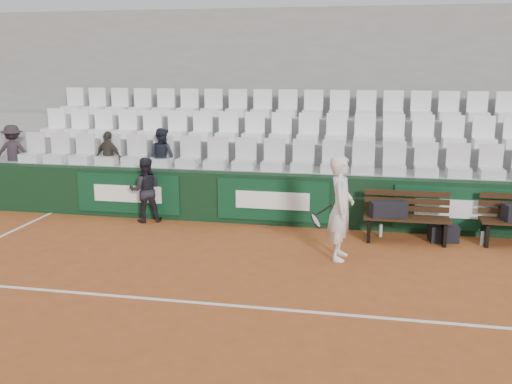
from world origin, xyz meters
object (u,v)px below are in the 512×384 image
(ball_kid, at_px, (145,190))
(spectator_a, at_px, (12,133))
(bench_left, at_px, (406,229))
(spectator_b, at_px, (108,137))
(water_bottle_far, at_px, (482,239))
(tennis_player, at_px, (341,208))
(sports_bag_left, at_px, (388,209))
(water_bottle_near, at_px, (380,230))
(spectator_c, at_px, (161,136))
(sports_bag_ground, at_px, (443,233))

(ball_kid, bearing_deg, spectator_a, -37.14)
(bench_left, distance_m, spectator_b, 6.46)
(bench_left, relative_size, spectator_a, 1.20)
(spectator_a, bearing_deg, water_bottle_far, 150.11)
(tennis_player, bearing_deg, bench_left, 45.86)
(bench_left, xyz_separation_m, spectator_b, (-6.21, 1.19, 1.35))
(water_bottle_far, bearing_deg, ball_kid, 177.01)
(sports_bag_left, height_order, water_bottle_near, sports_bag_left)
(tennis_player, height_order, spectator_c, spectator_c)
(water_bottle_near, height_order, spectator_c, spectator_c)
(spectator_b, bearing_deg, spectator_c, -164.15)
(ball_kid, bearing_deg, spectator_c, -117.68)
(water_bottle_near, bearing_deg, bench_left, -25.58)
(water_bottle_far, xyz_separation_m, spectator_c, (-6.30, 1.18, 1.50))
(sports_bag_left, relative_size, water_bottle_near, 2.65)
(tennis_player, height_order, spectator_a, spectator_a)
(bench_left, xyz_separation_m, spectator_c, (-5.00, 1.19, 1.40))
(water_bottle_near, distance_m, water_bottle_far, 1.75)
(ball_kid, bearing_deg, sports_bag_ground, 154.53)
(sports_bag_left, bearing_deg, ball_kid, 175.62)
(sports_bag_ground, xyz_separation_m, tennis_player, (-1.78, -1.28, 0.70))
(spectator_a, bearing_deg, spectator_b, 156.95)
(tennis_player, distance_m, spectator_c, 4.60)
(water_bottle_far, bearing_deg, spectator_a, 173.15)
(water_bottle_near, relative_size, water_bottle_far, 0.92)
(ball_kid, bearing_deg, sports_bag_left, 152.30)
(spectator_a, bearing_deg, spectator_c, 156.95)
(water_bottle_near, bearing_deg, water_bottle_far, -6.49)
(spectator_a, bearing_deg, sports_bag_left, 148.55)
(spectator_a, height_order, spectator_c, spectator_c)
(bench_left, bearing_deg, spectator_a, 172.05)
(water_bottle_near, xyz_separation_m, ball_kid, (-4.63, 0.13, 0.53))
(water_bottle_near, xyz_separation_m, water_bottle_far, (1.74, -0.20, 0.01))
(sports_bag_left, height_order, ball_kid, ball_kid)
(water_bottle_near, relative_size, ball_kid, 0.18)
(sports_bag_left, bearing_deg, tennis_player, -125.14)
(spectator_b, bearing_deg, water_bottle_near, -173.77)
(water_bottle_far, relative_size, spectator_c, 0.20)
(water_bottle_near, bearing_deg, sports_bag_left, -63.63)
(bench_left, bearing_deg, tennis_player, -134.14)
(bench_left, height_order, water_bottle_far, bench_left)
(sports_bag_ground, bearing_deg, water_bottle_far, -10.41)
(spectator_a, distance_m, spectator_c, 3.50)
(water_bottle_near, distance_m, tennis_player, 1.69)
(water_bottle_near, bearing_deg, ball_kid, 178.34)
(sports_bag_left, distance_m, spectator_c, 4.94)
(water_bottle_far, bearing_deg, spectator_b, 171.10)
(water_bottle_near, relative_size, spectator_c, 0.19)
(spectator_a, xyz_separation_m, spectator_b, (2.29, 0.00, -0.05))
(bench_left, bearing_deg, sports_bag_left, -176.29)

